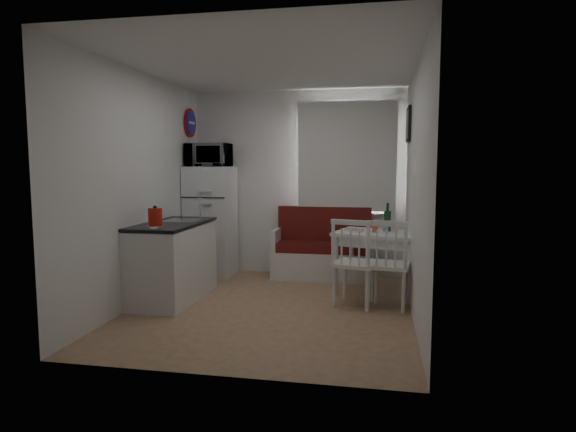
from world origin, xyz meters
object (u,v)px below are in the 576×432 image
bench (323,255)px  dining_table (379,239)px  kettle (155,217)px  wine_bottle (388,217)px  fridge (211,221)px  microwave (209,155)px  kitchen_counter (173,260)px  chair_left (356,253)px  chair_right (388,255)px

bench → dining_table: bench is taller
kettle → wine_bottle: bearing=28.9°
bench → fridge: 1.64m
microwave → wine_bottle: (2.43, -0.41, -0.77)m
kitchen_counter → chair_left: bearing=0.5°
chair_right → wine_bottle: (0.00, 0.77, 0.33)m
fridge → microwave: bearing=-90.0°
fridge → wine_bottle: bearing=-10.6°
dining_table → microwave: microwave is taller
chair_right → microwave: microwave is taller
chair_left → wine_bottle: bearing=81.1°
chair_left → chair_right: size_ratio=1.07×
microwave → kettle: (0.03, -1.73, -0.68)m
bench → microwave: 2.10m
dining_table → chair_left: (-0.25, -0.67, -0.07)m
bench → dining_table: bearing=-41.4°
chair_left → kettle: kettle is taller
kitchen_counter → wine_bottle: size_ratio=3.82×
bench → microwave: (-1.58, -0.16, 1.37)m
bench → wine_bottle: wine_bottle is taller
kitchen_counter → wine_bottle: 2.62m
microwave → wine_bottle: size_ratio=1.68×
bench → wine_bottle: (0.85, -0.57, 0.60)m
chair_right → fridge: 2.73m
chair_left → microwave: size_ratio=0.97×
chair_right → chair_left: bearing=-172.7°
chair_left → microwave: bearing=166.0°
fridge → microwave: 0.93m
wine_bottle → chair_left: bearing=-114.3°
wine_bottle → kettle: bearing=-151.1°
dining_table → chair_left: 0.72m
kitchen_counter → kettle: kitchen_counter is taller
chair_left → fridge: size_ratio=0.36×
microwave → dining_table: bearing=-12.2°
chair_left → microwave: 2.63m
kitchen_counter → fridge: (0.02, 1.24, 0.31)m
dining_table → wine_bottle: size_ratio=3.37×
chair_left → kettle: 2.16m
fridge → microwave: microwave is taller
kettle → dining_table: bearing=28.0°
kettle → bench: bearing=50.8°
chair_left → wine_bottle: (0.35, 0.77, 0.32)m
chair_left → wine_bottle: 0.91m
fridge → kitchen_counter: bearing=-90.9°
chair_left → kettle: (-2.05, -0.55, 0.41)m
dining_table → chair_right: chair_right is taller
kitchen_counter → kettle: bearing=-84.7°
microwave → kettle: bearing=-89.0°
bench → microwave: size_ratio=2.37×
chair_right → kettle: kettle is taller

